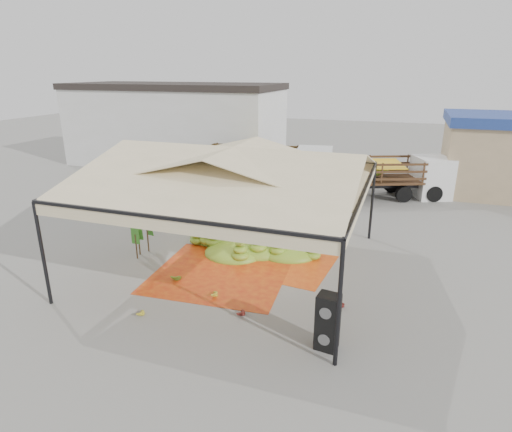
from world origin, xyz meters
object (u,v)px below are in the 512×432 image
(truck_left, at_px, (273,164))
(truck_right, at_px, (394,173))
(speaker_stack, at_px, (328,322))
(banana_heap, at_px, (254,231))
(vendor, at_px, (254,205))

(truck_left, distance_m, truck_right, 6.29)
(speaker_stack, bearing_deg, truck_left, 119.88)
(banana_heap, bearing_deg, truck_right, 61.31)
(vendor, bearing_deg, banana_heap, 105.50)
(banana_heap, height_order, truck_left, truck_left)
(truck_left, bearing_deg, truck_right, -2.63)
(truck_left, relative_size, truck_right, 1.11)
(vendor, distance_m, truck_right, 8.10)
(truck_left, bearing_deg, speaker_stack, -75.82)
(speaker_stack, xyz_separation_m, truck_left, (-5.38, 13.12, 0.73))
(truck_left, height_order, truck_right, truck_left)
(banana_heap, xyz_separation_m, truck_right, (4.60, 8.40, 0.68))
(truck_right, bearing_deg, banana_heap, -140.76)
(speaker_stack, distance_m, truck_left, 14.20)
(truck_left, bearing_deg, banana_heap, -86.09)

